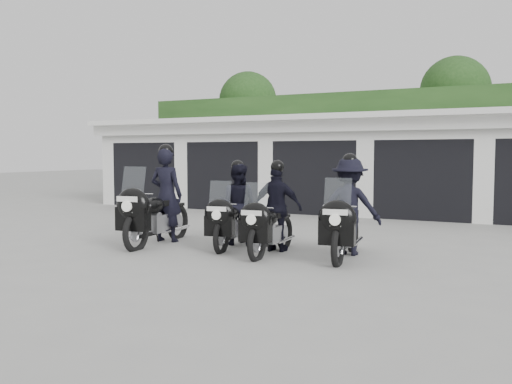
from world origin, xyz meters
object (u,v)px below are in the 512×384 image
at_px(police_bike_a, 158,203).
at_px(police_bike_d, 348,211).
at_px(police_bike_b, 235,209).
at_px(police_bike_c, 274,213).

bearing_deg(police_bike_a, police_bike_d, 0.73).
height_order(police_bike_b, police_bike_c, police_bike_c).
relative_size(police_bike_a, police_bike_d, 1.11).
bearing_deg(police_bike_d, police_bike_a, 179.33).
distance_m(police_bike_a, police_bike_c, 2.50).
height_order(police_bike_c, police_bike_d, police_bike_d).
xyz_separation_m(police_bike_a, police_bike_b, (1.51, 0.44, -0.09)).
xyz_separation_m(police_bike_c, police_bike_d, (1.31, 0.25, 0.06)).
relative_size(police_bike_a, police_bike_b, 1.20).
relative_size(police_bike_b, police_bike_c, 0.99).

